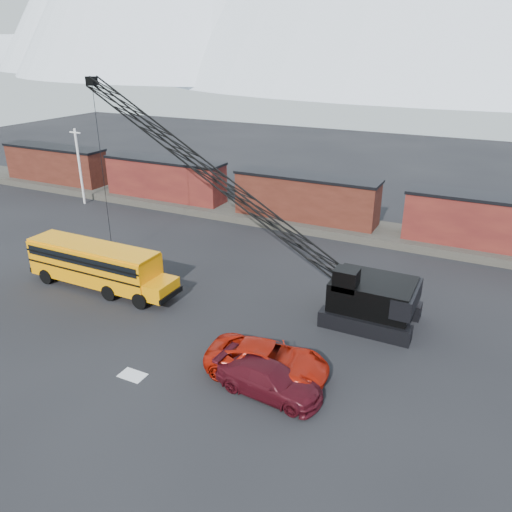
{
  "coord_description": "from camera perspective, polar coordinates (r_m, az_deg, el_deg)",
  "views": [
    {
      "loc": [
        15.84,
        -20.4,
        15.92
      ],
      "look_at": [
        2.33,
        6.85,
        3.0
      ],
      "focal_mm": 35.0,
      "sensor_mm": 36.0,
      "label": 1
    }
  ],
  "objects": [
    {
      "name": "red_pickup",
      "position": [
        26.29,
        1.33,
        -11.86
      ],
      "size": [
        6.71,
        3.73,
        1.78
      ],
      "primitive_type": "imported",
      "rotation": [
        0.0,
        0.0,
        1.7
      ],
      "color": "#A91608",
      "rests_on": "ground"
    },
    {
      "name": "boxcar_west_far",
      "position": [
        65.27,
        -21.92,
        9.75
      ],
      "size": [
        13.7,
        3.1,
        4.17
      ],
      "color": "#542217",
      "rests_on": "gravel_berm"
    },
    {
      "name": "gravel_berm",
      "position": [
        47.87,
        5.59,
        3.92
      ],
      "size": [
        120.0,
        5.0,
        0.7
      ],
      "primitive_type": "cube",
      "color": "#4C483E",
      "rests_on": "ground"
    },
    {
      "name": "school_bus",
      "position": [
        36.43,
        -17.62,
        -0.94
      ],
      "size": [
        11.65,
        2.65,
        3.19
      ],
      "color": "orange",
      "rests_on": "ground"
    },
    {
      "name": "crawler_crane",
      "position": [
        32.79,
        -2.44,
        7.32
      ],
      "size": [
        24.04,
        4.2,
        14.1
      ],
      "color": "black",
      "rests_on": "ground"
    },
    {
      "name": "boxcar_east_near",
      "position": [
        44.39,
        25.37,
        3.5
      ],
      "size": [
        13.7,
        3.1,
        4.17
      ],
      "color": "#471414",
      "rests_on": "gravel_berm"
    },
    {
      "name": "utility_pole",
      "position": [
        56.57,
        -19.52,
        9.71
      ],
      "size": [
        1.4,
        0.24,
        8.0
      ],
      "color": "silver",
      "rests_on": "ground"
    },
    {
      "name": "ground",
      "position": [
        30.34,
        -9.85,
        -9.02
      ],
      "size": [
        160.0,
        160.0,
        0.0
      ],
      "primitive_type": "plane",
      "color": "black",
      "rests_on": "ground"
    },
    {
      "name": "snow_patch",
      "position": [
        27.52,
        -13.93,
        -13.09
      ],
      "size": [
        1.4,
        0.9,
        0.02
      ],
      "primitive_type": "cube",
      "color": "silver",
      "rests_on": "ground"
    },
    {
      "name": "boxcar_mid",
      "position": [
        47.14,
        5.7,
        6.69
      ],
      "size": [
        13.7,
        3.1,
        4.17
      ],
      "color": "#542217",
      "rests_on": "gravel_berm"
    },
    {
      "name": "boxcar_west_near",
      "position": [
        54.63,
        -10.33,
        8.71
      ],
      "size": [
        13.7,
        3.1,
        4.17
      ],
      "color": "#471414",
      "rests_on": "gravel_berm"
    },
    {
      "name": "maroon_suv",
      "position": [
        25.17,
        1.51,
        -13.91
      ],
      "size": [
        5.67,
        2.67,
        1.6
      ],
      "primitive_type": "imported",
      "rotation": [
        0.0,
        0.0,
        1.49
      ],
      "color": "#430C14",
      "rests_on": "ground"
    }
  ]
}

